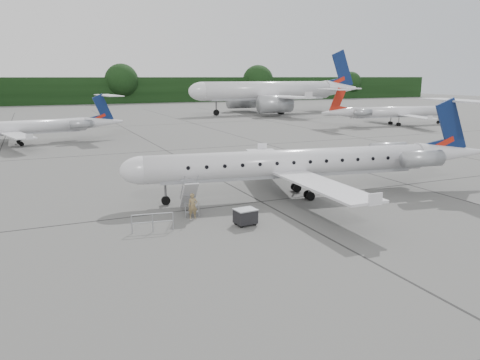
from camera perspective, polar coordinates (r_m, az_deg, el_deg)
name	(u,v)px	position (r m, az deg, el deg)	size (l,w,h in m)	color
ground	(368,220)	(28.37, 15.31, -4.78)	(320.00, 320.00, 0.00)	slate
treeline	(92,91)	(151.92, -17.55, 10.35)	(260.00, 4.00, 8.00)	black
main_regional_jet	(291,150)	(32.33, 6.25, 3.70)	(25.76, 18.55, 6.60)	silver
airstair	(189,196)	(28.86, -6.21, -1.97)	(0.85, 2.29, 2.07)	silver
passenger	(193,206)	(27.70, -5.78, -3.17)	(0.55, 0.36, 1.52)	olive
safety_railing	(153,223)	(25.73, -10.60, -5.15)	(2.20, 0.08, 1.00)	#94979C
baggage_cart	(245,217)	(26.42, 0.66, -4.48)	(1.14, 0.92, 0.99)	black
bg_narrowbody	(268,81)	(106.69, 3.44, 11.90)	(39.72, 28.60, 14.26)	silver
bg_regional_left	(10,121)	(63.11, -26.21, 6.47)	(22.61, 16.28, 5.93)	silver
bg_regional_right	(400,107)	(85.49, 18.93, 8.47)	(24.27, 17.47, 6.37)	silver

